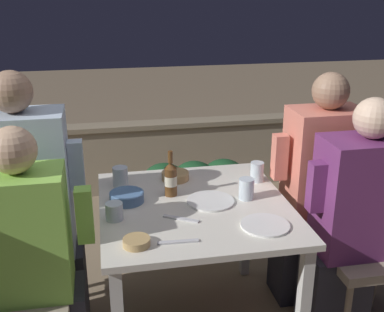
{
  "coord_description": "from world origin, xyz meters",
  "views": [
    {
      "loc": [
        -0.41,
        -2.04,
        1.73
      ],
      "look_at": [
        0.0,
        0.07,
        0.94
      ],
      "focal_mm": 45.0,
      "sensor_mm": 36.0,
      "label": 1
    }
  ],
  "objects_px": {
    "beer_bottle": "(171,179)",
    "potted_plant": "(343,180)",
    "person_blue_shirt": "(33,210)",
    "chair_right_far": "(349,202)",
    "person_purple_stripe": "(354,222)",
    "person_green_blouse": "(36,261)",
    "person_coral_top": "(315,190)"
  },
  "relations": [
    {
      "from": "beer_bottle",
      "to": "potted_plant",
      "type": "relative_size",
      "value": 0.36
    },
    {
      "from": "person_blue_shirt",
      "to": "chair_right_far",
      "type": "bearing_deg",
      "value": 0.92
    },
    {
      "from": "potted_plant",
      "to": "person_purple_stripe",
      "type": "bearing_deg",
      "value": -115.81
    },
    {
      "from": "person_purple_stripe",
      "to": "potted_plant",
      "type": "relative_size",
      "value": 1.89
    },
    {
      "from": "person_green_blouse",
      "to": "person_coral_top",
      "type": "height_order",
      "value": "person_coral_top"
    },
    {
      "from": "person_blue_shirt",
      "to": "person_coral_top",
      "type": "relative_size",
      "value": 1.05
    },
    {
      "from": "beer_bottle",
      "to": "person_blue_shirt",
      "type": "bearing_deg",
      "value": 178.23
    },
    {
      "from": "person_green_blouse",
      "to": "person_blue_shirt",
      "type": "xyz_separation_m",
      "value": [
        -0.04,
        0.34,
        0.07
      ]
    },
    {
      "from": "beer_bottle",
      "to": "potted_plant",
      "type": "bearing_deg",
      "value": 27.44
    },
    {
      "from": "person_green_blouse",
      "to": "person_coral_top",
      "type": "bearing_deg",
      "value": 14.38
    },
    {
      "from": "person_purple_stripe",
      "to": "potted_plant",
      "type": "distance_m",
      "value": 1.09
    },
    {
      "from": "chair_right_far",
      "to": "potted_plant",
      "type": "height_order",
      "value": "chair_right_far"
    },
    {
      "from": "person_coral_top",
      "to": "person_green_blouse",
      "type": "bearing_deg",
      "value": -165.62
    },
    {
      "from": "person_purple_stripe",
      "to": "chair_right_far",
      "type": "distance_m",
      "value": 0.36
    },
    {
      "from": "potted_plant",
      "to": "person_coral_top",
      "type": "bearing_deg",
      "value": -129.28
    },
    {
      "from": "person_green_blouse",
      "to": "person_coral_top",
      "type": "relative_size",
      "value": 0.93
    },
    {
      "from": "beer_bottle",
      "to": "chair_right_far",
      "type": "bearing_deg",
      "value": 2.7
    },
    {
      "from": "person_coral_top",
      "to": "beer_bottle",
      "type": "distance_m",
      "value": 0.81
    },
    {
      "from": "person_purple_stripe",
      "to": "potted_plant",
      "type": "height_order",
      "value": "person_purple_stripe"
    },
    {
      "from": "person_purple_stripe",
      "to": "person_coral_top",
      "type": "height_order",
      "value": "person_coral_top"
    },
    {
      "from": "person_green_blouse",
      "to": "person_purple_stripe",
      "type": "bearing_deg",
      "value": 1.77
    },
    {
      "from": "chair_right_far",
      "to": "beer_bottle",
      "type": "relative_size",
      "value": 4.09
    },
    {
      "from": "person_coral_top",
      "to": "beer_bottle",
      "type": "relative_size",
      "value": 5.56
    },
    {
      "from": "person_blue_shirt",
      "to": "chair_right_far",
      "type": "xyz_separation_m",
      "value": [
        1.68,
        0.03,
        -0.12
      ]
    },
    {
      "from": "person_green_blouse",
      "to": "person_blue_shirt",
      "type": "bearing_deg",
      "value": 97.02
    },
    {
      "from": "person_coral_top",
      "to": "potted_plant",
      "type": "distance_m",
      "value": 0.86
    },
    {
      "from": "person_coral_top",
      "to": "potted_plant",
      "type": "relative_size",
      "value": 1.97
    },
    {
      "from": "person_blue_shirt",
      "to": "chair_right_far",
      "type": "height_order",
      "value": "person_blue_shirt"
    },
    {
      "from": "person_purple_stripe",
      "to": "person_green_blouse",
      "type": "bearing_deg",
      "value": -178.23
    },
    {
      "from": "person_blue_shirt",
      "to": "person_purple_stripe",
      "type": "xyz_separation_m",
      "value": [
        1.53,
        -0.29,
        -0.06
      ]
    },
    {
      "from": "person_purple_stripe",
      "to": "person_coral_top",
      "type": "xyz_separation_m",
      "value": [
        -0.06,
        0.32,
        0.04
      ]
    },
    {
      "from": "potted_plant",
      "to": "chair_right_far",
      "type": "bearing_deg",
      "value": -116.08
    }
  ]
}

